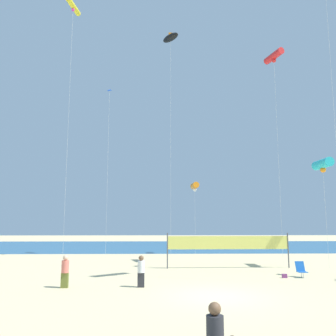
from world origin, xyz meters
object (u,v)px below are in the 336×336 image
Objects in this scene: kite_blue_diamond at (109,100)px; kite_red_tube at (274,57)px; kite_orange_tube at (195,186)px; beachgoer_coral_shirt at (65,270)px; kite_yellow_tube at (73,7)px; volleyball_net at (228,244)px; kite_cyan_tube at (323,164)px; beach_handbag at (285,276)px; kite_black_inflatable at (171,38)px; folding_beach_chair at (301,269)px; beachgoer_white_shirt at (141,270)px.

kite_blue_diamond is 0.94× the size of kite_red_tube.
beachgoer_coral_shirt is at bearing -115.73° from kite_orange_tube.
kite_blue_diamond is 8.32m from kite_yellow_tube.
volleyball_net is 1.12× the size of kite_cyan_tube.
kite_yellow_tube is at bearing -73.02° from beachgoer_coral_shirt.
beach_handbag is 24.67m from kite_black_inflatable.
kite_black_inflatable is at bearing 116.98° from volleyball_net.
volleyball_net is at bearing -63.02° from kite_black_inflatable.
beachgoer_coral_shirt is 21.99m from kite_red_tube.
beach_handbag is (-1.06, -0.22, -0.35)m from folding_beach_chair.
beach_handbag is at bearing -75.26° from kite_orange_tube.
beach_handbag is 0.04× the size of kite_orange_tube.
kite_red_tube reaches higher than beachgoer_coral_shirt.
folding_beach_chair is at bearing 11.96° from beach_handbag.
kite_blue_diamond is (-0.11, 13.77, 13.55)m from beachgoer_coral_shirt.
kite_cyan_tube is (6.95, -0.16, 5.63)m from volleyball_net.
beach_handbag is at bearing 129.40° from beachgoer_white_shirt.
beachgoer_white_shirt is 0.10× the size of kite_blue_diamond.
kite_yellow_tube reaches higher than kite_orange_tube.
beachgoer_white_shirt is 15.66m from kite_cyan_tube.
kite_red_tube is at bearing 154.04° from kite_cyan_tube.
beach_handbag is 0.02× the size of kite_red_tube.
volleyball_net is (5.69, 6.80, 0.82)m from beachgoer_white_shirt.
kite_cyan_tube is (16.39, 6.71, 6.42)m from beachgoer_coral_shirt.
kite_black_inflatable is at bearing 5.25° from kite_blue_diamond.
kite_yellow_tube is at bearing -143.71° from kite_black_inflatable.
folding_beach_chair is 0.12× the size of kite_cyan_tube.
volleyball_net is at bearing 178.70° from kite_cyan_tube.
kite_orange_tube is at bearing 20.71° from kite_blue_diamond.
kite_cyan_tube is at bearing -35.26° from kite_black_inflatable.
beachgoer_white_shirt is 1.74× the size of folding_beach_chair.
kite_cyan_tube is (16.50, -7.05, -7.13)m from kite_blue_diamond.
folding_beach_chair is 1.14m from beach_handbag.
folding_beach_chair is at bearing -132.45° from kite_cyan_tube.
kite_red_tube is (16.05, -0.34, -4.22)m from kite_yellow_tube.
folding_beach_chair is 0.10× the size of volleyball_net.
kite_orange_tube is (8.25, 3.12, -7.76)m from kite_blue_diamond.
kite_blue_diamond is 0.75× the size of kite_yellow_tube.
folding_beach_chair is at bearing 128.73° from beachgoer_white_shirt.
kite_red_tube is at bearing -22.57° from kite_blue_diamond.
kite_yellow_tube reaches higher than beach_handbag.
kite_red_tube is at bearing -38.03° from kite_black_inflatable.
beach_handbag is at bearing -171.30° from folding_beach_chair.
kite_black_inflatable is at bearing 119.33° from folding_beach_chair.
beachgoer_white_shirt is at bearing -129.93° from volleyball_net.
beachgoer_coral_shirt is 0.10× the size of kite_blue_diamond.
beachgoer_coral_shirt is at bearing -170.50° from folding_beach_chair.
kite_yellow_tube is 10.02m from kite_black_inflatable.
beachgoer_white_shirt reaches higher than beach_handbag.
beachgoer_coral_shirt is 3.75m from beachgoer_white_shirt.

